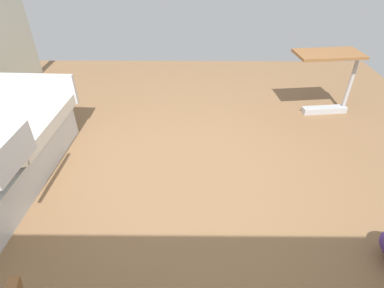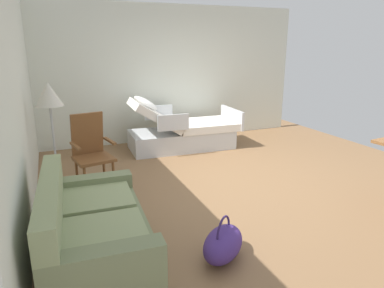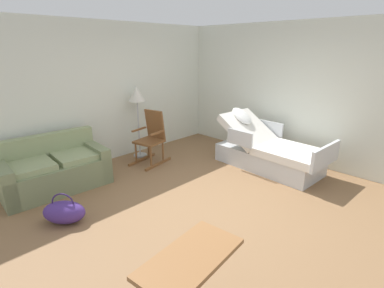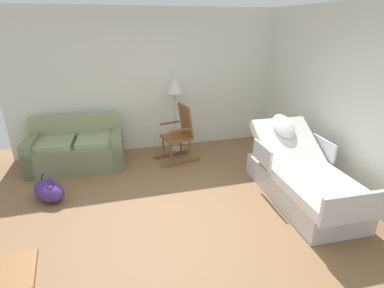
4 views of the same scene
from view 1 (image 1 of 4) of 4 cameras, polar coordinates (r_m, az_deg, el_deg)
The scene contains 2 objects.
ground_plane at distance 3.16m, azimuth -2.04°, elevation -6.21°, with size 6.66×6.66×0.00m, color olive.
overbed_table at distance 4.39m, azimuth 24.07°, elevation 11.43°, with size 0.86×0.49×0.84m.
Camera 1 is at (-0.13, 2.36, 2.09)m, focal length 28.85 mm.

